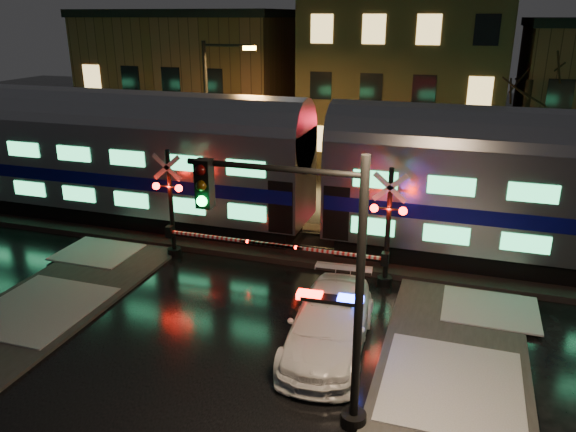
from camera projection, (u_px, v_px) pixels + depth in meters
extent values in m
plane|color=black|center=(258.00, 299.00, 19.11)|extent=(120.00, 120.00, 0.00)
cube|color=black|center=(301.00, 243.00, 23.54)|extent=(90.00, 4.20, 0.24)
cube|color=#532E20|center=(198.00, 82.00, 41.07)|extent=(14.00, 10.00, 9.00)
cube|color=brown|center=(407.00, 70.00, 36.73)|extent=(12.00, 11.00, 11.50)
cube|color=black|center=(56.00, 203.00, 26.94)|extent=(24.00, 2.40, 0.80)
cube|color=#B7BAC1|center=(49.00, 156.00, 26.16)|extent=(25.00, 3.05, 3.80)
cube|color=#090B6F|center=(51.00, 164.00, 26.29)|extent=(24.75, 3.09, 0.55)
cube|color=#3BE385|center=(29.00, 189.00, 25.16)|extent=(21.00, 0.05, 0.62)
cube|color=#3BE385|center=(23.00, 149.00, 24.55)|extent=(21.00, 0.05, 0.62)
cylinder|color=#B7BAC1|center=(44.00, 120.00, 25.59)|extent=(25.00, 3.05, 3.05)
imported|color=white|center=(329.00, 324.00, 16.06)|extent=(2.52, 5.51, 1.56)
cube|color=black|center=(330.00, 299.00, 15.79)|extent=(1.65, 0.52, 0.10)
cube|color=#FF0C05|center=(310.00, 295.00, 15.91)|extent=(0.74, 0.41, 0.18)
cube|color=#1426FF|center=(351.00, 300.00, 15.64)|extent=(0.74, 0.41, 0.18)
cylinder|color=black|center=(385.00, 281.00, 20.06)|extent=(0.54, 0.54, 0.33)
cylinder|color=black|center=(388.00, 229.00, 19.38)|extent=(0.17, 0.17, 4.34)
sphere|color=#FF0C05|center=(374.00, 208.00, 19.11)|extent=(0.28, 0.28, 0.28)
sphere|color=#FF0C05|center=(403.00, 211.00, 18.82)|extent=(0.28, 0.28, 0.28)
cube|color=white|center=(310.00, 249.00, 20.30)|extent=(5.43, 0.10, 0.10)
cube|color=black|center=(385.00, 259.00, 19.51)|extent=(0.25, 0.30, 0.45)
cylinder|color=black|center=(175.00, 252.00, 22.51)|extent=(0.54, 0.54, 0.33)
cylinder|color=black|center=(171.00, 205.00, 21.83)|extent=(0.17, 0.17, 4.35)
sphere|color=#FF0C05|center=(156.00, 186.00, 21.56)|extent=(0.28, 0.28, 0.28)
sphere|color=#FF0C05|center=(179.00, 188.00, 21.27)|extent=(0.28, 0.28, 0.28)
cube|color=white|center=(234.00, 240.00, 21.17)|extent=(5.44, 0.10, 0.10)
cube|color=black|center=(170.00, 232.00, 21.96)|extent=(0.25, 0.30, 0.45)
cylinder|color=black|center=(353.00, 419.00, 13.20)|extent=(0.61, 0.61, 0.33)
cylinder|color=black|center=(359.00, 302.00, 12.15)|extent=(0.20, 0.20, 6.54)
cylinder|color=black|center=(273.00, 168.00, 11.76)|extent=(3.92, 0.13, 0.13)
cube|color=black|center=(204.00, 184.00, 12.22)|extent=(0.35, 0.31, 1.09)
sphere|color=#0CFF3F|center=(202.00, 201.00, 12.20)|extent=(0.24, 0.24, 0.24)
cylinder|color=black|center=(208.00, 126.00, 27.56)|extent=(0.20, 0.20, 8.02)
cylinder|color=black|center=(227.00, 45.00, 25.93)|extent=(2.41, 0.12, 0.12)
cube|color=#FFAA26|center=(249.00, 48.00, 25.64)|extent=(0.55, 0.28, 0.18)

